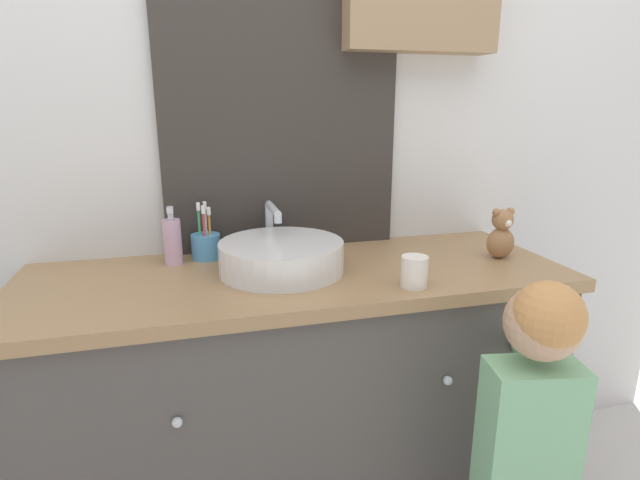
{
  "coord_description": "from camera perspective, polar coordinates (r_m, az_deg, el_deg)",
  "views": [
    {
      "loc": [
        -0.28,
        -0.94,
        1.3
      ],
      "look_at": [
        0.05,
        0.28,
        0.96
      ],
      "focal_mm": 28.0,
      "sensor_mm": 36.0,
      "label": 1
    }
  ],
  "objects": [
    {
      "name": "wall_back",
      "position": [
        1.59,
        -4.13,
        14.78
      ],
      "size": [
        3.2,
        0.18,
        2.5
      ],
      "color": "silver",
      "rests_on": "ground_plane"
    },
    {
      "name": "child_figure",
      "position": [
        1.31,
        22.64,
        -20.41
      ],
      "size": [
        0.27,
        0.44,
        0.95
      ],
      "color": "slate",
      "rests_on": "ground_plane"
    },
    {
      "name": "vanity_counter",
      "position": [
        1.57,
        -2.38,
        -18.51
      ],
      "size": [
        1.49,
        0.54,
        0.86
      ],
      "color": "#4C4742",
      "rests_on": "ground_plane"
    },
    {
      "name": "toothbrush_holder",
      "position": [
        1.52,
        -12.91,
        -0.52
      ],
      "size": [
        0.08,
        0.08,
        0.17
      ],
      "color": "#4C93C6",
      "rests_on": "vanity_counter"
    },
    {
      "name": "teddy_bear",
      "position": [
        1.57,
        20.01,
        0.59
      ],
      "size": [
        0.08,
        0.07,
        0.15
      ],
      "color": "#9E7047",
      "rests_on": "vanity_counter"
    },
    {
      "name": "sink_basin",
      "position": [
        1.37,
        -4.42,
        -1.75
      ],
      "size": [
        0.34,
        0.39,
        0.16
      ],
      "color": "silver",
      "rests_on": "vanity_counter"
    },
    {
      "name": "drinking_cup",
      "position": [
        1.27,
        10.73,
        -3.58
      ],
      "size": [
        0.07,
        0.07,
        0.08
      ],
      "primitive_type": "cylinder",
      "color": "silver",
      "rests_on": "vanity_counter"
    },
    {
      "name": "soap_dispenser",
      "position": [
        1.48,
        -16.5,
        -0.11
      ],
      "size": [
        0.05,
        0.05,
        0.17
      ],
      "color": "#CCA3BC",
      "rests_on": "vanity_counter"
    }
  ]
}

